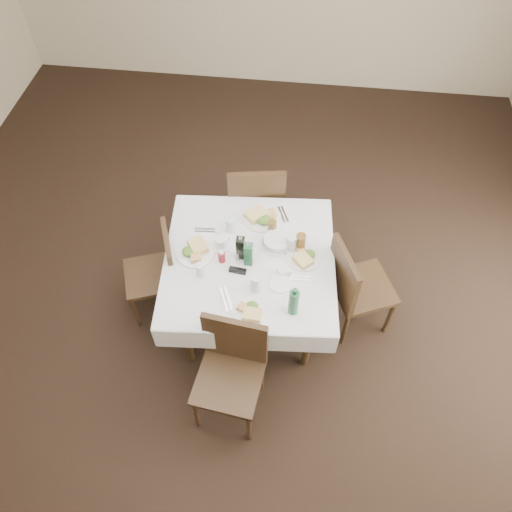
# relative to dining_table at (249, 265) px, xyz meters

# --- Properties ---
(ground_plane) EXTENTS (7.00, 7.00, 0.00)m
(ground_plane) POSITION_rel_dining_table_xyz_m (-0.22, -0.07, -0.68)
(ground_plane) COLOR black
(room_shell) EXTENTS (6.04, 7.04, 2.80)m
(room_shell) POSITION_rel_dining_table_xyz_m (-0.22, -0.07, 1.03)
(room_shell) COLOR beige
(room_shell) RESTS_ON ground
(dining_table) EXTENTS (1.36, 1.36, 0.76)m
(dining_table) POSITION_rel_dining_table_xyz_m (0.00, 0.00, 0.00)
(dining_table) COLOR black
(dining_table) RESTS_ON ground
(chair_north) EXTENTS (0.54, 0.54, 0.99)m
(chair_north) POSITION_rel_dining_table_xyz_m (-0.04, 0.78, -0.11)
(chair_north) COLOR black
(chair_north) RESTS_ON ground
(chair_south) EXTENTS (0.50, 0.50, 0.94)m
(chair_south) POSITION_rel_dining_table_xyz_m (-0.03, -0.75, -0.14)
(chair_south) COLOR black
(chair_south) RESTS_ON ground
(chair_east) EXTENTS (0.58, 0.58, 0.94)m
(chair_east) POSITION_rel_dining_table_xyz_m (0.80, 0.02, -0.14)
(chair_east) COLOR black
(chair_east) RESTS_ON ground
(chair_west) EXTENTS (0.52, 0.52, 0.86)m
(chair_west) POSITION_rel_dining_table_xyz_m (-0.73, 0.02, -0.19)
(chair_west) COLOR black
(chair_west) RESTS_ON ground
(meal_north) EXTENTS (0.30, 0.30, 0.07)m
(meal_north) POSITION_rel_dining_table_xyz_m (0.04, 0.40, 0.11)
(meal_north) COLOR white
(meal_north) RESTS_ON dining_table
(meal_south) EXTENTS (0.24, 0.24, 0.05)m
(meal_south) POSITION_rel_dining_table_xyz_m (0.07, -0.46, 0.10)
(meal_south) COLOR white
(meal_south) RESTS_ON dining_table
(meal_east) EXTENTS (0.26, 0.26, 0.06)m
(meal_east) POSITION_rel_dining_table_xyz_m (0.40, 0.04, 0.11)
(meal_east) COLOR white
(meal_east) RESTS_ON dining_table
(meal_west) EXTENTS (0.28, 0.28, 0.06)m
(meal_west) POSITION_rel_dining_table_xyz_m (-0.41, 0.00, 0.11)
(meal_west) COLOR white
(meal_west) RESTS_ON dining_table
(side_plate_a) EXTENTS (0.14, 0.14, 0.01)m
(side_plate_a) POSITION_rel_dining_table_xyz_m (-0.23, 0.26, 0.09)
(side_plate_a) COLOR white
(side_plate_a) RESTS_ON dining_table
(side_plate_b) EXTENTS (0.16, 0.16, 0.01)m
(side_plate_b) POSITION_rel_dining_table_xyz_m (0.25, -0.20, 0.09)
(side_plate_b) COLOR white
(side_plate_b) RESTS_ON dining_table
(water_n) EXTENTS (0.07, 0.07, 0.13)m
(water_n) POSITION_rel_dining_table_xyz_m (-0.18, 0.25, 0.15)
(water_n) COLOR silver
(water_n) RESTS_ON dining_table
(water_s) EXTENTS (0.08, 0.08, 0.14)m
(water_s) POSITION_rel_dining_table_xyz_m (0.08, -0.26, 0.16)
(water_s) COLOR silver
(water_s) RESTS_ON dining_table
(water_e) EXTENTS (0.08, 0.08, 0.14)m
(water_e) POSITION_rel_dining_table_xyz_m (0.30, 0.13, 0.16)
(water_e) COLOR silver
(water_e) RESTS_ON dining_table
(water_w) EXTENTS (0.06, 0.06, 0.12)m
(water_w) POSITION_rel_dining_table_xyz_m (-0.33, -0.19, 0.14)
(water_w) COLOR silver
(water_w) RESTS_ON dining_table
(iced_tea_a) EXTENTS (0.06, 0.06, 0.13)m
(iced_tea_a) POSITION_rel_dining_table_xyz_m (0.14, 0.26, 0.15)
(iced_tea_a) COLOR brown
(iced_tea_a) RESTS_ON dining_table
(iced_tea_b) EXTENTS (0.07, 0.07, 0.15)m
(iced_tea_b) POSITION_rel_dining_table_xyz_m (0.36, 0.14, 0.16)
(iced_tea_b) COLOR brown
(iced_tea_b) RESTS_ON dining_table
(bread_basket) EXTENTS (0.22, 0.22, 0.07)m
(bread_basket) POSITION_rel_dining_table_xyz_m (0.19, 0.15, 0.12)
(bread_basket) COLOR silver
(bread_basket) RESTS_ON dining_table
(oil_cruet_dark) EXTENTS (0.06, 0.06, 0.25)m
(oil_cruet_dark) POSITION_rel_dining_table_xyz_m (-0.07, 0.01, 0.19)
(oil_cruet_dark) COLOR black
(oil_cruet_dark) RESTS_ON dining_table
(oil_cruet_green) EXTENTS (0.06, 0.06, 0.26)m
(oil_cruet_green) POSITION_rel_dining_table_xyz_m (0.00, -0.04, 0.19)
(oil_cruet_green) COLOR #1E5D36
(oil_cruet_green) RESTS_ON dining_table
(ketchup_bottle) EXTENTS (0.05, 0.05, 0.11)m
(ketchup_bottle) POSITION_rel_dining_table_xyz_m (-0.20, -0.05, 0.14)
(ketchup_bottle) COLOR maroon
(ketchup_bottle) RESTS_ON dining_table
(salt_shaker) EXTENTS (0.04, 0.04, 0.08)m
(salt_shaker) POSITION_rel_dining_table_xyz_m (-0.09, -0.01, 0.13)
(salt_shaker) COLOR white
(salt_shaker) RESTS_ON dining_table
(pepper_shaker) EXTENTS (0.03, 0.03, 0.07)m
(pepper_shaker) POSITION_rel_dining_table_xyz_m (0.02, -0.02, 0.12)
(pepper_shaker) COLOR #3B2A1D
(pepper_shaker) RESTS_ON dining_table
(coffee_mug) EXTENTS (0.13, 0.13, 0.10)m
(coffee_mug) POSITION_rel_dining_table_xyz_m (-0.22, 0.08, 0.13)
(coffee_mug) COLOR white
(coffee_mug) RESTS_ON dining_table
(sunglasses) EXTENTS (0.13, 0.05, 0.03)m
(sunglasses) POSITION_rel_dining_table_xyz_m (-0.07, -0.13, 0.10)
(sunglasses) COLOR black
(sunglasses) RESTS_ON dining_table
(green_bottle) EXTENTS (0.07, 0.07, 0.26)m
(green_bottle) POSITION_rel_dining_table_xyz_m (0.35, -0.41, 0.20)
(green_bottle) COLOR #1E5D36
(green_bottle) RESTS_ON dining_table
(sugar_caddy) EXTENTS (0.10, 0.07, 0.04)m
(sugar_caddy) POSITION_rel_dining_table_xyz_m (0.27, -0.10, 0.11)
(sugar_caddy) COLOR white
(sugar_caddy) RESTS_ON dining_table
(cutlery_n) EXTENTS (0.11, 0.18, 0.01)m
(cutlery_n) POSITION_rel_dining_table_xyz_m (0.21, 0.46, 0.09)
(cutlery_n) COLOR silver
(cutlery_n) RESTS_ON dining_table
(cutlery_s) EXTENTS (0.13, 0.21, 0.01)m
(cutlery_s) POSITION_rel_dining_table_xyz_m (-0.11, -0.38, 0.09)
(cutlery_s) COLOR silver
(cutlery_s) RESTS_ON dining_table
(cutlery_e) EXTENTS (0.17, 0.04, 0.01)m
(cutlery_e) POSITION_rel_dining_table_xyz_m (0.38, -0.13, 0.09)
(cutlery_e) COLOR silver
(cutlery_e) RESTS_ON dining_table
(cutlery_w) EXTENTS (0.18, 0.05, 0.01)m
(cutlery_w) POSITION_rel_dining_table_xyz_m (-0.37, 0.23, 0.09)
(cutlery_w) COLOR silver
(cutlery_w) RESTS_ON dining_table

